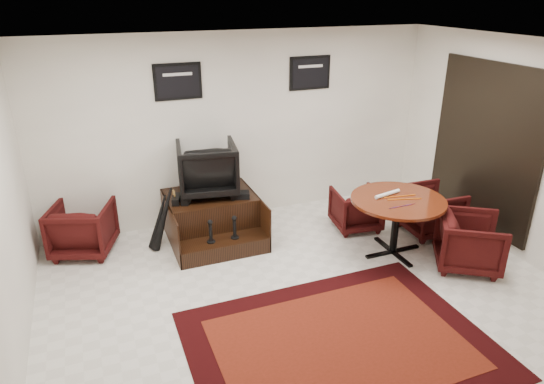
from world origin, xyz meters
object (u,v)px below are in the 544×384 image
at_px(meeting_table, 398,205).
at_px(table_chair_back, 356,207).
at_px(armchair_side, 82,226).
at_px(table_chair_corner, 470,240).
at_px(shine_podium, 212,219).
at_px(shine_chair, 207,166).
at_px(table_chair_window, 431,208).

bearing_deg(meeting_table, table_chair_back, 96.22).
height_order(armchair_side, table_chair_corner, table_chair_corner).
xyz_separation_m(shine_podium, armchair_side, (-1.73, 0.22, 0.09)).
distance_m(armchair_side, table_chair_back, 3.86).
height_order(shine_podium, meeting_table, meeting_table).
bearing_deg(shine_chair, shine_podium, 99.06).
xyz_separation_m(table_chair_back, table_chair_window, (0.94, -0.51, 0.05)).
bearing_deg(table_chair_back, table_chair_corner, 125.86).
xyz_separation_m(shine_chair, table_chair_window, (3.01, -1.13, -0.67)).
distance_m(armchair_side, meeting_table, 4.20).
distance_m(shine_podium, table_chair_corner, 3.46).
xyz_separation_m(shine_chair, meeting_table, (2.16, -1.47, -0.34)).
relative_size(shine_podium, table_chair_corner, 1.64).
relative_size(meeting_table, table_chair_corner, 1.58).
bearing_deg(table_chair_window, shine_chair, 71.55).
bearing_deg(shine_podium, table_chair_corner, -34.79).
bearing_deg(table_chair_back, armchair_side, -2.05).
xyz_separation_m(armchair_side, table_chair_corner, (4.57, -2.20, 0.00)).
distance_m(table_chair_back, table_chair_corner, 1.68).
relative_size(table_chair_window, table_chair_corner, 0.98).
height_order(shine_podium, shine_chair, shine_chair).
bearing_deg(shine_podium, table_chair_back, -13.15).
height_order(shine_chair, table_chair_window, shine_chair).
xyz_separation_m(shine_chair, table_chair_corner, (2.84, -2.11, -0.66)).
xyz_separation_m(meeting_table, table_chair_window, (0.85, 0.34, -0.33)).
xyz_separation_m(meeting_table, table_chair_back, (-0.09, 0.85, -0.37)).
relative_size(armchair_side, table_chair_window, 1.02).
bearing_deg(shine_podium, table_chair_window, -18.33).
bearing_deg(table_chair_window, shine_podium, 73.84).
distance_m(meeting_table, table_chair_corner, 0.99).
height_order(shine_chair, table_chair_corner, shine_chair).
xyz_separation_m(shine_podium, shine_chair, (-0.00, 0.14, 0.75)).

